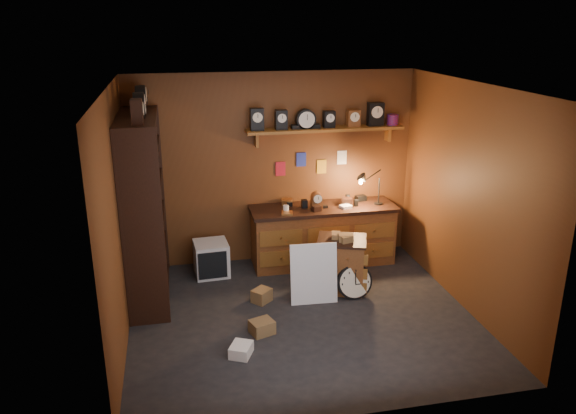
{
  "coord_description": "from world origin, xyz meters",
  "views": [
    {
      "loc": [
        -1.38,
        -5.74,
        3.38
      ],
      "look_at": [
        -0.1,
        0.35,
        1.27
      ],
      "focal_mm": 35.0,
      "sensor_mm": 36.0,
      "label": 1
    }
  ],
  "objects_px": {
    "low_cabinet": "(341,262)",
    "big_round_clock": "(354,282)",
    "workbench": "(323,232)",
    "shelving_unit": "(142,201)"
  },
  "relations": [
    {
      "from": "shelving_unit",
      "to": "workbench",
      "type": "bearing_deg",
      "value": 11.46
    },
    {
      "from": "big_round_clock",
      "to": "shelving_unit",
      "type": "bearing_deg",
      "value": 165.81
    },
    {
      "from": "workbench",
      "to": "low_cabinet",
      "type": "height_order",
      "value": "workbench"
    },
    {
      "from": "low_cabinet",
      "to": "big_round_clock",
      "type": "relative_size",
      "value": 1.73
    },
    {
      "from": "big_round_clock",
      "to": "low_cabinet",
      "type": "bearing_deg",
      "value": 109.71
    },
    {
      "from": "shelving_unit",
      "to": "low_cabinet",
      "type": "distance_m",
      "value": 2.63
    },
    {
      "from": "workbench",
      "to": "low_cabinet",
      "type": "relative_size",
      "value": 2.61
    },
    {
      "from": "shelving_unit",
      "to": "low_cabinet",
      "type": "relative_size",
      "value": 3.26
    },
    {
      "from": "workbench",
      "to": "big_round_clock",
      "type": "height_order",
      "value": "workbench"
    },
    {
      "from": "low_cabinet",
      "to": "big_round_clock",
      "type": "bearing_deg",
      "value": -50.67
    }
  ]
}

